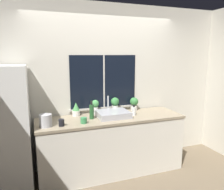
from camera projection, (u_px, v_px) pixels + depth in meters
ground_plane at (118, 181)px, 3.28m from camera, size 14.00×14.00×0.00m
wall_back at (103, 86)px, 3.71m from camera, size 8.00×0.09×2.70m
wall_right at (183, 77)px, 5.15m from camera, size 0.06×7.00×2.70m
counter at (111, 144)px, 3.50m from camera, size 2.28×0.68×0.91m
refrigerator at (1, 131)px, 2.91m from camera, size 0.74×0.70×1.74m
sink at (113, 114)px, 3.42m from camera, size 0.49×0.46×0.29m
potted_plant_far_left at (76, 109)px, 3.47m from camera, size 0.13×0.13×0.21m
potted_plant_center_left at (95, 106)px, 3.57m from camera, size 0.12×0.12×0.24m
potted_plant_center_right at (115, 104)px, 3.69m from camera, size 0.14×0.14×0.25m
potted_plant_far_right at (134, 103)px, 3.81m from camera, size 0.15×0.15×0.23m
soap_bottle at (134, 111)px, 3.52m from camera, size 0.06×0.06×0.17m
bottle_tall at (92, 111)px, 3.31m from camera, size 0.07×0.07×0.28m
mug_black at (61, 123)px, 2.98m from camera, size 0.08×0.08×0.10m
mug_green at (84, 120)px, 3.10m from camera, size 0.09×0.09×0.08m
kettle at (46, 120)px, 2.94m from camera, size 0.17×0.17×0.19m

